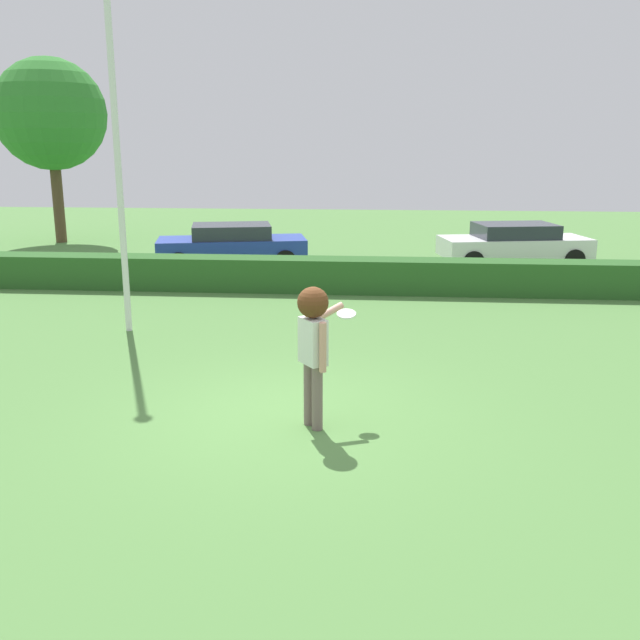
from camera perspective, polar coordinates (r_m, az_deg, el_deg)
ground_plane at (r=9.44m, az=-2.58°, el=-7.74°), size 60.00×60.00×0.00m
person at (r=8.72m, az=-0.52°, el=-1.27°), size 0.56×0.81×1.81m
frisbee at (r=9.22m, az=2.14°, el=0.49°), size 0.25×0.25×0.09m
lamppost at (r=13.68m, az=-16.18°, el=15.09°), size 0.24×0.24×7.11m
hedge_row at (r=17.17m, az=0.96°, el=3.65°), size 27.36×0.90×0.80m
parked_car_blue at (r=20.63m, az=-7.11°, el=6.11°), size 4.47×2.59×1.25m
parked_car_white at (r=21.42m, az=15.38°, el=6.01°), size 4.45×2.47×1.25m
oak_tree at (r=27.39m, az=-20.89°, el=15.19°), size 3.86×3.86×6.42m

